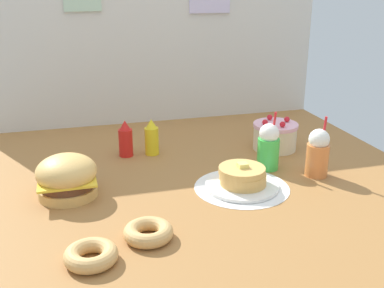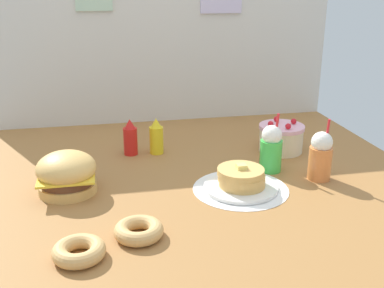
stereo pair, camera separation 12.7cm
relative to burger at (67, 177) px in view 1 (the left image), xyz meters
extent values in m
cube|color=#9E6B38|center=(0.53, -0.08, -0.09)|extent=(2.01, 2.04, 0.02)
cube|color=beige|center=(0.53, 0.93, 0.40)|extent=(2.01, 0.03, 0.97)
cylinder|color=white|center=(0.70, -0.12, -0.08)|extent=(0.40, 0.40, 0.00)
cylinder|color=#DBA859|center=(0.00, 0.00, -0.06)|extent=(0.23, 0.23, 0.04)
cylinder|color=#59331E|center=(0.00, 0.00, -0.03)|extent=(0.22, 0.22, 0.03)
cube|color=yellow|center=(0.00, 0.00, -0.01)|extent=(0.22, 0.22, 0.01)
ellipsoid|color=#E5B260|center=(0.00, 0.00, 0.02)|extent=(0.24, 0.24, 0.14)
cylinder|color=white|center=(0.70, -0.12, -0.07)|extent=(0.31, 0.31, 0.01)
cylinder|color=#E0AD5B|center=(0.70, -0.12, -0.05)|extent=(0.19, 0.19, 0.03)
cylinder|color=#E0AD5B|center=(0.70, -0.12, -0.03)|extent=(0.19, 0.19, 0.03)
cylinder|color=#E0AD5B|center=(0.69, -0.12, 0.00)|extent=(0.19, 0.19, 0.03)
cube|color=#F7E072|center=(0.70, -0.12, 0.02)|extent=(0.04, 0.04, 0.02)
cylinder|color=beige|center=(1.03, 0.28, -0.02)|extent=(0.22, 0.22, 0.12)
cylinder|color=#F2B2C6|center=(1.03, 0.28, 0.04)|extent=(0.22, 0.22, 0.02)
sphere|color=red|center=(1.09, 0.28, 0.07)|extent=(0.03, 0.03, 0.03)
sphere|color=red|center=(1.02, 0.34, 0.07)|extent=(0.03, 0.03, 0.03)
sphere|color=red|center=(0.96, 0.27, 0.07)|extent=(0.03, 0.03, 0.03)
sphere|color=red|center=(1.03, 0.21, 0.07)|extent=(0.03, 0.03, 0.03)
cylinder|color=red|center=(0.29, 0.38, -0.01)|extent=(0.07, 0.07, 0.14)
cone|color=red|center=(0.29, 0.38, 0.08)|extent=(0.05, 0.05, 0.05)
cylinder|color=yellow|center=(0.41, 0.37, -0.01)|extent=(0.07, 0.07, 0.14)
cone|color=yellow|center=(0.41, 0.37, 0.08)|extent=(0.05, 0.05, 0.05)
cylinder|color=green|center=(0.89, 0.05, -0.01)|extent=(0.10, 0.10, 0.14)
sphere|color=white|center=(0.89, 0.05, 0.09)|extent=(0.09, 0.09, 0.09)
cylinder|color=red|center=(0.91, 0.05, 0.12)|extent=(0.01, 0.03, 0.14)
cylinder|color=orange|center=(1.06, -0.08, -0.01)|extent=(0.10, 0.10, 0.14)
sphere|color=white|center=(1.06, -0.08, 0.09)|extent=(0.09, 0.09, 0.09)
cylinder|color=red|center=(1.08, -0.08, 0.12)|extent=(0.01, 0.02, 0.14)
torus|color=tan|center=(0.06, -0.50, -0.06)|extent=(0.17, 0.17, 0.05)
torus|color=#F2E5C6|center=(0.06, -0.50, -0.05)|extent=(0.16, 0.16, 0.04)
torus|color=tan|center=(0.25, -0.41, -0.06)|extent=(0.17, 0.17, 0.05)
torus|color=#D89ED8|center=(0.25, -0.41, -0.05)|extent=(0.16, 0.16, 0.04)
camera|label=1|loc=(0.03, -1.75, 0.74)|focal=43.42mm
camera|label=2|loc=(0.15, -1.78, 0.74)|focal=43.42mm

